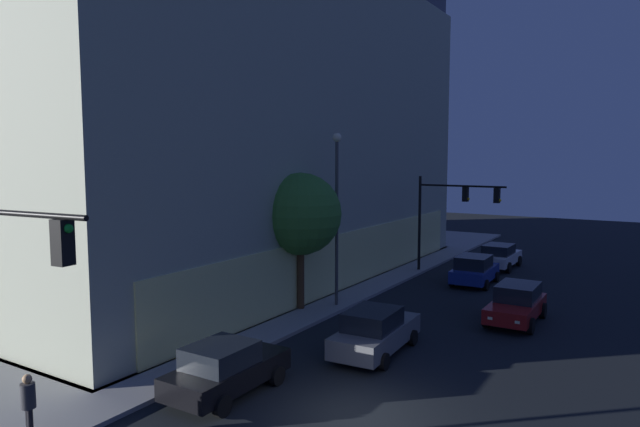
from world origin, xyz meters
name	(u,v)px	position (x,y,z in m)	size (l,w,h in m)	color
ground_plane	(358,417)	(0.00, 0.00, 0.00)	(120.00, 120.00, 0.00)	black
modern_building	(159,107)	(13.60, 22.60, 10.88)	(33.55, 30.21, 21.94)	#4C4C51
traffic_light_far_corner	(451,206)	(20.04, 4.03, 4.41)	(0.58, 5.57, 6.06)	black
street_lamp_sidewalk	(337,199)	(9.79, 6.34, 5.38)	(0.44, 0.44, 8.40)	#464646
sidewalk_tree	(300,214)	(8.34, 7.50, 4.69)	(3.92, 3.92, 6.52)	#4E331E
pedestrian_waiting	(28,401)	(-5.78, 6.46, 1.17)	(0.36, 0.36, 1.72)	black
car_black	(226,368)	(-0.79, 4.24, 0.83)	(4.26, 2.12, 1.66)	black
car_grey	(375,331)	(4.93, 1.87, 0.86)	(4.84, 2.25, 1.74)	slate
car_red	(517,303)	(11.91, -1.76, 0.87)	(4.52, 2.08, 1.69)	maroon
car_blue	(474,270)	(18.38, 2.00, 0.87)	(4.16, 2.23, 1.72)	navy
car_white	(499,256)	(24.05, 1.96, 0.84)	(4.58, 2.19, 1.64)	silver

